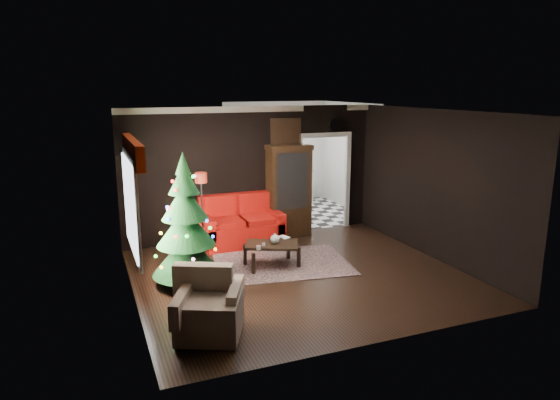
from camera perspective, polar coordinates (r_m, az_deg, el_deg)
name	(u,v)px	position (r m, az deg, el deg)	size (l,w,h in m)	color
floor	(299,275)	(8.72, 2.22, -8.62)	(5.50, 5.50, 0.00)	black
ceiling	(301,112)	(8.12, 2.39, 10.09)	(5.50, 5.50, 0.00)	white
wall_back	(252,173)	(10.60, -3.21, 3.11)	(5.50, 5.50, 0.00)	black
wall_front	(384,238)	(6.18, 11.79, -4.26)	(5.50, 5.50, 0.00)	black
wall_left	(129,211)	(7.64, -16.90, -1.27)	(5.50, 5.50, 0.00)	black
wall_right	(434,185)	(9.74, 17.26, 1.67)	(5.50, 5.50, 0.00)	black
doorway	(323,184)	(11.31, 5.00, 1.89)	(1.10, 0.10, 2.10)	silver
left_window	(130,205)	(7.82, -16.77, -0.56)	(0.05, 1.60, 1.40)	white
valance	(132,151)	(7.69, -16.57, 5.45)	(0.12, 2.10, 0.35)	#9F1F04
kitchen_floor	(297,213)	(12.86, 1.92, -1.51)	(3.00, 3.00, 0.00)	white
kitchen_window	(276,142)	(13.88, -0.45, 6.69)	(0.70, 0.06, 0.70)	white
rug	(282,263)	(9.25, 0.23, -7.28)	(2.42, 1.76, 0.01)	#3E3239
loveseat	(241,221)	(10.25, -4.47, -2.40)	(1.70, 0.90, 1.00)	#98060F
curio_cabinet	(289,193)	(10.73, 1.01, 0.80)	(0.90, 0.45, 1.90)	black
floor_lamp	(202,210)	(9.84, -8.92, -1.18)	(0.25, 0.25, 1.50)	#272727
christmas_tree	(185,223)	(8.12, -10.78, -2.66)	(1.13, 1.13, 2.17)	black
armchair	(209,304)	(6.61, -8.11, -11.68)	(0.84, 0.84, 0.86)	tan
coffee_table	(272,255)	(9.05, -0.97, -6.29)	(0.93, 0.56, 0.42)	black
teapot	(275,239)	(8.96, -0.59, -4.48)	(0.19, 0.19, 0.18)	silver
cup_a	(264,244)	(8.87, -1.88, -5.09)	(0.06, 0.06, 0.05)	silver
cup_b	(259,248)	(8.67, -2.47, -5.47)	(0.08, 0.08, 0.07)	white
book	(281,233)	(9.24, 0.08, -3.79)	(0.16, 0.02, 0.22)	#907B5B
wall_clock	(336,124)	(11.20, 6.41, 8.63)	(0.32, 0.32, 0.06)	white
painting	(286,132)	(10.71, 0.65, 7.82)	(0.62, 0.05, 0.52)	#B67D3F
kitchen_counter	(279,188)	(13.84, -0.06, 1.44)	(1.80, 0.60, 0.90)	white
kitchen_table	(291,202)	(12.39, 1.21, -0.28)	(0.70, 0.70, 0.75)	brown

